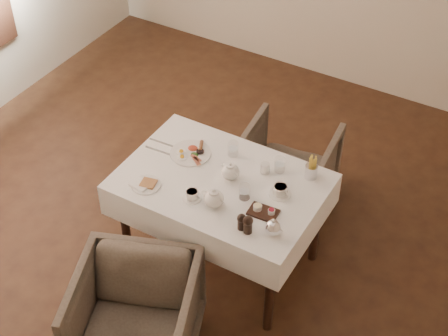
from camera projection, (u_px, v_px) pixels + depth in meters
table at (221, 194)px, 4.40m from camera, size 1.28×0.88×0.75m
armchair_near at (136, 317)px, 4.05m from camera, size 0.92×0.93×0.66m
armchair_far at (287, 167)px, 5.10m from camera, size 0.72×0.74×0.61m
breakfast_plate at (191, 153)px, 4.51m from camera, size 0.27×0.27×0.03m
side_plate at (145, 185)px, 4.28m from camera, size 0.19×0.18×0.02m
teapot_centre at (230, 171)px, 4.29m from camera, size 0.19×0.17×0.13m
teapot_front at (214, 198)px, 4.10m from camera, size 0.18×0.14×0.13m
creamer at (265, 168)px, 4.35m from camera, size 0.06×0.06×0.07m
teacup_near at (192, 195)px, 4.18m from camera, size 0.12×0.12×0.06m
teacup_far at (280, 191)px, 4.20m from camera, size 0.14×0.14×0.07m
glass_left at (233, 149)px, 4.48m from camera, size 0.07×0.07×0.10m
glass_mid at (245, 192)px, 4.17m from camera, size 0.08×0.08×0.10m
glass_right at (280, 165)px, 4.36m from camera, size 0.09×0.09×0.10m
condiment_board at (263, 211)px, 4.09m from camera, size 0.18×0.13×0.05m
pepper_mill_left at (242, 222)px, 3.97m from camera, size 0.07×0.07×0.11m
pepper_mill_right at (248, 224)px, 3.94m from camera, size 0.07×0.07×0.12m
silver_pot at (273, 227)px, 3.93m from camera, size 0.12×0.10×0.12m
fries_cup at (311, 168)px, 4.29m from camera, size 0.08×0.08×0.17m
cutlery_fork at (162, 143)px, 4.60m from camera, size 0.20×0.02×0.00m
cutlery_knife at (159, 151)px, 4.54m from camera, size 0.20×0.03×0.00m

